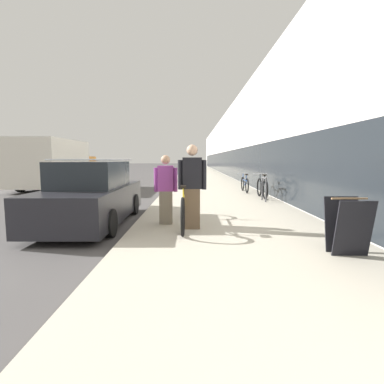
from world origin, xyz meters
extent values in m
cube|color=#B2AA99|center=(6.09, 21.00, 0.07)|extent=(4.52, 70.00, 0.14)
cube|color=silver|center=(13.40, 29.00, 3.04)|extent=(10.00, 70.00, 6.07)
cube|color=#1E2328|center=(8.44, 29.00, 1.25)|extent=(0.10, 63.00, 2.20)
torus|color=black|center=(5.00, 3.84, 0.52)|extent=(0.06, 0.77, 0.77)
torus|color=black|center=(5.00, 1.72, 0.52)|extent=(0.06, 0.77, 0.77)
cylinder|color=yellow|center=(5.00, 2.78, 0.75)|extent=(0.04, 1.81, 0.04)
cylinder|color=yellow|center=(5.00, 2.35, 0.64)|extent=(0.04, 1.07, 0.35)
cylinder|color=yellow|center=(5.00, 2.10, 0.91)|extent=(0.03, 0.03, 0.32)
cube|color=black|center=(5.00, 2.10, 1.07)|extent=(0.11, 0.22, 0.05)
cylinder|color=yellow|center=(5.00, 3.67, 0.92)|extent=(0.03, 0.03, 0.33)
cylinder|color=silver|center=(5.00, 3.67, 1.09)|extent=(0.52, 0.03, 0.03)
cube|color=brown|center=(5.18, 2.40, 0.57)|extent=(0.33, 0.24, 0.86)
cube|color=black|center=(5.18, 2.40, 1.33)|extent=(0.40, 0.24, 0.66)
cylinder|color=black|center=(4.93, 2.40, 1.30)|extent=(0.10, 0.10, 0.63)
cylinder|color=black|center=(5.43, 2.40, 1.30)|extent=(0.10, 0.10, 0.63)
sphere|color=tan|center=(5.18, 2.40, 1.82)|extent=(0.24, 0.24, 0.24)
cube|color=#756B5B|center=(4.57, 2.87, 0.52)|extent=(0.29, 0.21, 0.76)
cube|color=#933D93|center=(4.57, 2.87, 1.19)|extent=(0.36, 0.21, 0.58)
cylinder|color=#933D93|center=(4.35, 2.87, 1.16)|extent=(0.09, 0.09, 0.55)
cylinder|color=#933D93|center=(4.80, 2.87, 1.16)|extent=(0.09, 0.09, 0.55)
sphere|color=tan|center=(4.57, 2.87, 1.62)|extent=(0.21, 0.21, 0.21)
cylinder|color=#4C4C51|center=(7.74, 6.35, 0.55)|extent=(0.05, 0.05, 0.82)
cylinder|color=#4C4C51|center=(7.74, 6.90, 0.55)|extent=(0.05, 0.05, 0.82)
cylinder|color=#4C4C51|center=(7.74, 6.63, 0.96)|extent=(0.05, 0.55, 0.05)
torus|color=black|center=(7.89, 8.01, 0.51)|extent=(0.06, 0.74, 0.74)
torus|color=black|center=(7.89, 7.04, 0.51)|extent=(0.06, 0.74, 0.74)
cylinder|color=black|center=(7.89, 7.52, 0.73)|extent=(0.04, 0.83, 0.04)
cylinder|color=black|center=(7.89, 7.33, 0.63)|extent=(0.04, 0.50, 0.34)
cylinder|color=black|center=(7.89, 7.21, 0.88)|extent=(0.03, 0.03, 0.30)
cube|color=black|center=(7.89, 7.21, 1.04)|extent=(0.11, 0.22, 0.05)
cylinder|color=black|center=(7.89, 7.93, 0.89)|extent=(0.03, 0.03, 0.32)
cylinder|color=silver|center=(7.89, 7.93, 1.05)|extent=(0.52, 0.03, 0.03)
torus|color=black|center=(7.58, 10.19, 0.47)|extent=(0.05, 0.66, 0.66)
torus|color=black|center=(7.58, 9.08, 0.47)|extent=(0.05, 0.66, 0.66)
cylinder|color=#2D56A8|center=(7.58, 9.63, 0.67)|extent=(0.04, 0.94, 0.04)
cylinder|color=#2D56A8|center=(7.58, 9.41, 0.58)|extent=(0.04, 0.57, 0.31)
cylinder|color=#2D56A8|center=(7.58, 9.28, 0.81)|extent=(0.03, 0.03, 0.27)
cube|color=black|center=(7.58, 9.28, 0.95)|extent=(0.11, 0.22, 0.05)
cylinder|color=#2D56A8|center=(7.58, 10.10, 0.82)|extent=(0.03, 0.03, 0.29)
cylinder|color=silver|center=(7.58, 10.10, 0.96)|extent=(0.52, 0.03, 0.03)
cube|color=black|center=(7.62, 0.46, 0.58)|extent=(0.56, 0.20, 0.89)
cube|color=black|center=(7.62, 0.82, 0.58)|extent=(0.56, 0.20, 0.89)
cylinder|color=#93704C|center=(7.62, 0.64, 1.02)|extent=(0.56, 0.03, 0.03)
cube|color=black|center=(2.67, 3.47, 0.54)|extent=(1.68, 4.36, 0.79)
cube|color=#1E2328|center=(2.67, 3.47, 1.25)|extent=(1.44, 2.18, 0.63)
cylinder|color=silver|center=(2.67, 3.95, 1.62)|extent=(1.80, 0.04, 0.04)
cylinder|color=silver|center=(2.67, 3.00, 1.62)|extent=(1.80, 0.04, 0.04)
cylinder|color=black|center=(1.90, 4.78, 0.30)|extent=(0.22, 0.60, 0.60)
cylinder|color=black|center=(3.44, 4.78, 0.30)|extent=(0.22, 0.60, 0.60)
cylinder|color=black|center=(1.90, 2.17, 0.30)|extent=(0.22, 0.60, 0.60)
cylinder|color=black|center=(3.44, 2.17, 0.30)|extent=(0.22, 0.60, 0.60)
cube|color=orange|center=(-2.37, 15.30, 1.02)|extent=(2.26, 1.63, 1.57)
cube|color=silver|center=(-2.37, 12.04, 1.44)|extent=(2.46, 4.90, 2.41)
cylinder|color=black|center=(-3.49, 14.88, 0.42)|extent=(0.28, 0.84, 0.84)
cylinder|color=black|center=(-1.24, 14.88, 0.42)|extent=(0.28, 0.84, 0.84)
cylinder|color=black|center=(-3.49, 11.06, 0.42)|extent=(0.28, 0.84, 0.84)
cylinder|color=black|center=(-1.24, 11.06, 0.42)|extent=(0.28, 0.84, 0.84)
camera|label=1|loc=(5.18, -3.96, 1.63)|focal=28.00mm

